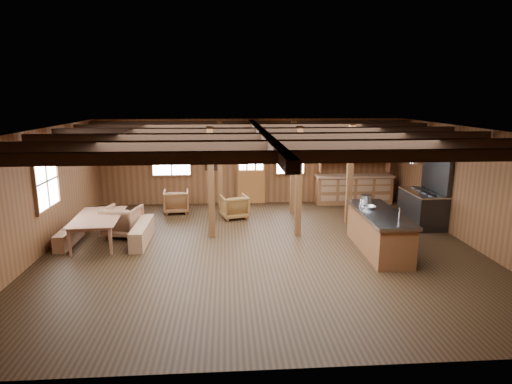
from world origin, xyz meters
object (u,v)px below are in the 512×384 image
(armchair_a, at_px, (176,201))
(armchair_c, at_px, (122,221))
(dining_table, at_px, (100,230))
(kitchen_island, at_px, (379,231))
(armchair_b, at_px, (234,207))
(commercial_range, at_px, (424,202))

(armchair_a, bearing_deg, armchair_c, 57.27)
(dining_table, height_order, armchair_a, armchair_a)
(kitchen_island, xyz_separation_m, armchair_a, (-5.03, 3.73, -0.13))
(kitchen_island, distance_m, armchair_a, 6.26)
(kitchen_island, xyz_separation_m, armchair_c, (-6.16, 1.56, -0.09))
(kitchen_island, xyz_separation_m, armchair_b, (-3.27, 3.00, -0.14))
(kitchen_island, xyz_separation_m, commercial_range, (1.98, 1.96, 0.16))
(armchair_a, bearing_deg, commercial_range, 160.65)
(kitchen_island, distance_m, armchair_b, 4.44)
(commercial_range, relative_size, armchair_c, 2.31)
(kitchen_island, distance_m, armchair_c, 6.36)
(commercial_range, height_order, armchair_b, commercial_range)
(kitchen_island, relative_size, dining_table, 1.31)
(commercial_range, xyz_separation_m, dining_table, (-8.55, -0.94, -0.30))
(commercial_range, xyz_separation_m, armchair_b, (-5.25, 1.04, -0.30))
(kitchen_island, relative_size, armchair_a, 3.26)
(kitchen_island, height_order, armchair_a, kitchen_island)
(kitchen_island, height_order, commercial_range, commercial_range)
(commercial_range, distance_m, armchair_a, 7.24)
(kitchen_island, bearing_deg, armchair_c, 166.45)
(armchair_b, relative_size, armchair_c, 0.87)
(armchair_a, height_order, armchair_c, armchair_c)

